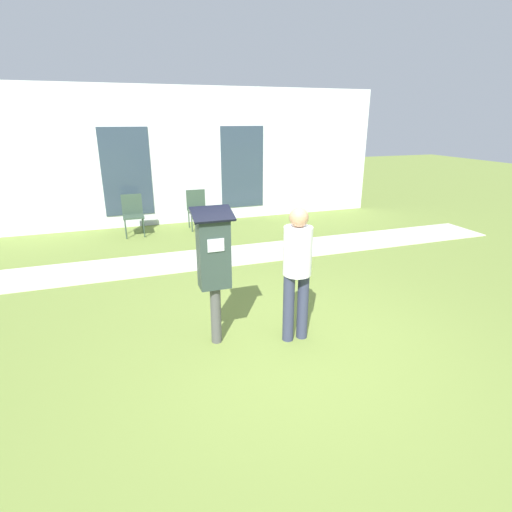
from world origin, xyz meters
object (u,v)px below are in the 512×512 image
outdoor_chair_left (133,212)px  outdoor_chair_middle (197,206)px  person_standing (297,265)px  parking_meter (214,260)px

outdoor_chair_left → outdoor_chair_middle: (1.45, 0.10, 0.00)m
person_standing → outdoor_chair_left: 5.49m
outdoor_chair_middle → parking_meter: bearing=-116.1°
parking_meter → outdoor_chair_middle: 5.21m
outdoor_chair_left → person_standing: bearing=-76.9°
person_standing → outdoor_chair_left: person_standing is taller
person_standing → outdoor_chair_left: (-1.53, 5.26, -0.40)m
person_standing → outdoor_chair_middle: bearing=60.2°
parking_meter → outdoor_chair_left: bearing=97.2°
person_standing → outdoor_chair_left: bearing=75.6°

